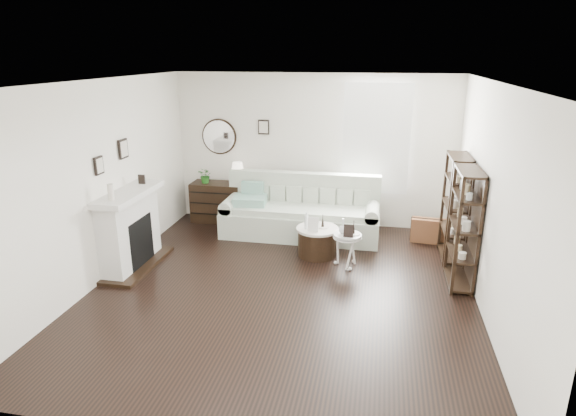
% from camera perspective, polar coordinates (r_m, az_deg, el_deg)
% --- Properties ---
extents(room, '(5.50, 5.50, 5.50)m').
position_cam_1_polar(room, '(8.51, 7.92, 8.13)').
color(room, black).
rests_on(room, ground).
extents(fireplace, '(0.50, 1.40, 1.84)m').
position_cam_1_polar(fireplace, '(7.36, -18.15, -2.71)').
color(fireplace, silver).
rests_on(fireplace, ground).
extents(shelf_unit_far, '(0.30, 0.80, 1.60)m').
position_cam_1_polar(shelf_unit_far, '(7.65, 19.15, 0.04)').
color(shelf_unit_far, black).
rests_on(shelf_unit_far, ground).
extents(shelf_unit_near, '(0.30, 0.80, 1.60)m').
position_cam_1_polar(shelf_unit_near, '(6.81, 20.10, -2.25)').
color(shelf_unit_near, black).
rests_on(shelf_unit_near, ground).
extents(sofa, '(2.67, 0.92, 1.04)m').
position_cam_1_polar(sofa, '(8.31, 1.55, -0.87)').
color(sofa, '#A4AD9A').
rests_on(sofa, ground).
extents(quilt, '(0.60, 0.51, 0.14)m').
position_cam_1_polar(quilt, '(8.29, -4.55, 0.91)').
color(quilt, '#2A9A6C').
rests_on(quilt, sofa).
extents(suitcase, '(0.62, 0.26, 0.40)m').
position_cam_1_polar(suitcase, '(8.34, 16.44, -2.59)').
color(suitcase, brown).
rests_on(suitcase, ground).
extents(dresser, '(1.10, 0.48, 0.74)m').
position_cam_1_polar(dresser, '(9.03, -7.83, 0.68)').
color(dresser, black).
rests_on(dresser, ground).
extents(table_lamp, '(0.31, 0.31, 0.40)m').
position_cam_1_polar(table_lamp, '(8.78, -5.98, 4.12)').
color(table_lamp, white).
rests_on(table_lamp, dresser).
extents(potted_plant, '(0.32, 0.30, 0.29)m').
position_cam_1_polar(potted_plant, '(8.94, -9.74, 3.82)').
color(potted_plant, '#21631C').
rests_on(potted_plant, dresser).
extents(drum_table, '(0.65, 0.65, 0.45)m').
position_cam_1_polar(drum_table, '(7.50, 3.49, -3.96)').
color(drum_table, black).
rests_on(drum_table, ground).
extents(pedestal_table, '(0.42, 0.42, 0.51)m').
position_cam_1_polar(pedestal_table, '(7.08, 7.06, -3.42)').
color(pedestal_table, white).
rests_on(pedestal_table, ground).
extents(eiffel_drum, '(0.12, 0.12, 0.18)m').
position_cam_1_polar(eiffel_drum, '(7.42, 4.14, -1.61)').
color(eiffel_drum, black).
rests_on(eiffel_drum, drum_table).
extents(bottle_drum, '(0.06, 0.06, 0.27)m').
position_cam_1_polar(bottle_drum, '(7.33, 2.20, -1.50)').
color(bottle_drum, silver).
rests_on(bottle_drum, drum_table).
extents(card_frame_drum, '(0.17, 0.07, 0.22)m').
position_cam_1_polar(card_frame_drum, '(7.24, 3.01, -1.96)').
color(card_frame_drum, silver).
rests_on(card_frame_drum, drum_table).
extents(eiffel_ped, '(0.13, 0.13, 0.18)m').
position_cam_1_polar(eiffel_ped, '(7.05, 7.78, -2.36)').
color(eiffel_ped, black).
rests_on(eiffel_ped, pedestal_table).
extents(flask_ped, '(0.12, 0.12, 0.23)m').
position_cam_1_polar(flask_ped, '(7.04, 6.53, -2.13)').
color(flask_ped, silver).
rests_on(flask_ped, pedestal_table).
extents(card_frame_ped, '(0.14, 0.06, 0.18)m').
position_cam_1_polar(card_frame_ped, '(6.93, 7.19, -2.71)').
color(card_frame_ped, black).
rests_on(card_frame_ped, pedestal_table).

